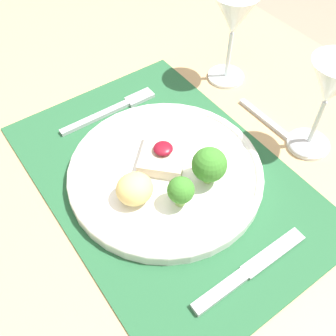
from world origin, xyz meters
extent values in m
plane|color=gray|center=(0.00, 0.00, 0.00)|extent=(8.00, 8.00, 0.00)
cube|color=tan|center=(0.00, 0.00, 0.75)|extent=(1.49, 0.95, 0.03)
cylinder|color=tan|center=(-0.68, 0.40, 0.37)|extent=(0.06, 0.06, 0.73)
cube|color=#235633|center=(0.00, 0.00, 0.76)|extent=(0.50, 0.34, 0.00)
cylinder|color=white|center=(0.00, 0.00, 0.77)|extent=(0.30, 0.30, 0.02)
torus|color=white|center=(0.00, 0.00, 0.78)|extent=(0.30, 0.30, 0.01)
cube|color=beige|center=(-0.02, 0.01, 0.79)|extent=(0.10, 0.10, 0.02)
ellipsoid|color=maroon|center=(-0.02, 0.01, 0.81)|extent=(0.03, 0.03, 0.01)
cylinder|color=#84B256|center=(0.05, 0.04, 0.79)|extent=(0.01, 0.01, 0.02)
sphere|color=#387A28|center=(0.05, 0.04, 0.82)|extent=(0.05, 0.05, 0.05)
cylinder|color=#84B256|center=(0.06, -0.02, 0.79)|extent=(0.01, 0.01, 0.02)
sphere|color=#387A28|center=(0.06, -0.02, 0.81)|extent=(0.04, 0.04, 0.04)
ellipsoid|color=#DBBC6B|center=(0.02, -0.06, 0.80)|extent=(0.05, 0.06, 0.04)
cube|color=#B2B2B7|center=(-0.17, -0.03, 0.77)|extent=(0.01, 0.13, 0.01)
cube|color=#B2B2B7|center=(-0.17, 0.07, 0.77)|extent=(0.02, 0.05, 0.01)
cube|color=#B2B2B7|center=(0.19, -0.05, 0.77)|extent=(0.02, 0.08, 0.01)
cube|color=#B2B2B7|center=(0.19, 0.04, 0.77)|extent=(0.02, 0.10, 0.00)
cube|color=#B2B2B7|center=(0.00, 0.21, 0.76)|extent=(0.13, 0.01, 0.01)
ellipsoid|color=#B2B2B7|center=(0.08, 0.21, 0.77)|extent=(0.05, 0.04, 0.01)
cylinder|color=white|center=(0.08, 0.23, 0.76)|extent=(0.07, 0.07, 0.01)
cylinder|color=white|center=(0.08, 0.23, 0.81)|extent=(0.01, 0.01, 0.09)
cone|color=white|center=(0.08, 0.23, 0.89)|extent=(0.08, 0.08, 0.07)
cylinder|color=white|center=(-0.13, 0.24, 0.76)|extent=(0.07, 0.07, 0.01)
cylinder|color=white|center=(-0.13, 0.24, 0.81)|extent=(0.01, 0.01, 0.09)
cone|color=white|center=(-0.13, 0.24, 0.89)|extent=(0.08, 0.08, 0.07)
camera|label=1|loc=(0.31, -0.21, 1.24)|focal=42.00mm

